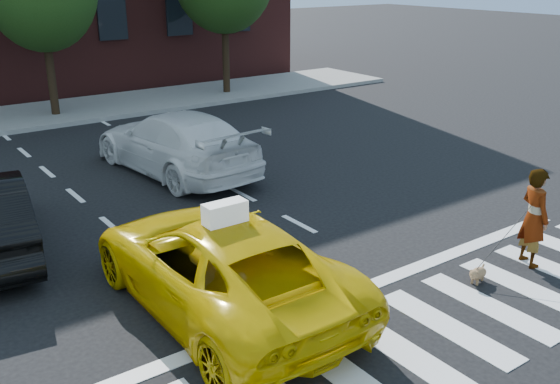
% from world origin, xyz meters
% --- Properties ---
extents(ground, '(120.00, 120.00, 0.00)m').
position_xyz_m(ground, '(0.00, 0.00, 0.00)').
color(ground, black).
rests_on(ground, ground).
extents(crosswalk, '(13.00, 2.40, 0.01)m').
position_xyz_m(crosswalk, '(0.00, 0.00, 0.01)').
color(crosswalk, silver).
rests_on(crosswalk, ground).
extents(stop_line, '(12.00, 0.30, 0.01)m').
position_xyz_m(stop_line, '(0.00, 1.60, 0.01)').
color(stop_line, silver).
rests_on(stop_line, ground).
extents(sidewalk_far, '(30.00, 4.00, 0.15)m').
position_xyz_m(sidewalk_far, '(0.00, 17.50, 0.07)').
color(sidewalk_far, slate).
rests_on(sidewalk_far, ground).
extents(taxi, '(2.50, 5.36, 1.48)m').
position_xyz_m(taxi, '(-1.40, 2.50, 0.74)').
color(taxi, '#D5AE04').
rests_on(taxi, ground).
extents(white_suv, '(2.69, 5.63, 1.58)m').
position_xyz_m(white_suv, '(1.15, 9.03, 0.79)').
color(white_suv, silver).
rests_on(white_suv, ground).
extents(woman, '(0.63, 0.76, 1.79)m').
position_xyz_m(woman, '(3.83, 0.55, 0.90)').
color(woman, '#999999').
rests_on(woman, ground).
extents(dog, '(0.51, 0.28, 0.29)m').
position_xyz_m(dog, '(2.48, 0.62, 0.17)').
color(dog, '#95744C').
rests_on(dog, ground).
extents(taxi_sign, '(0.65, 0.29, 0.32)m').
position_xyz_m(taxi_sign, '(-1.40, 2.30, 1.64)').
color(taxi_sign, white).
rests_on(taxi_sign, taxi).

